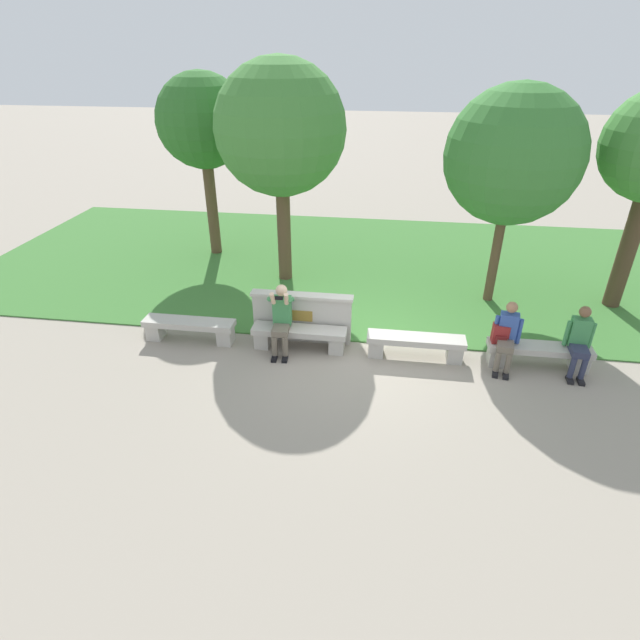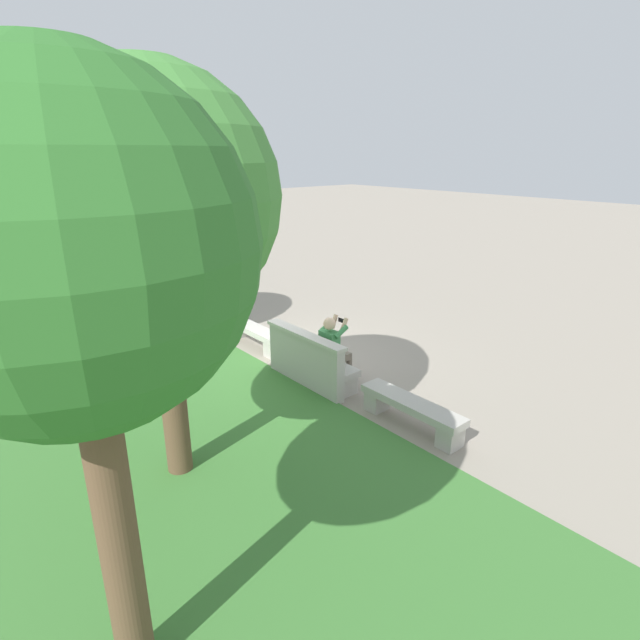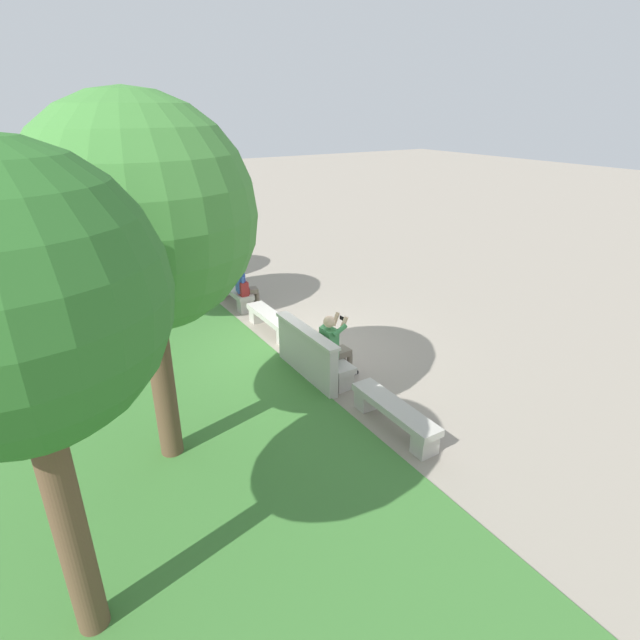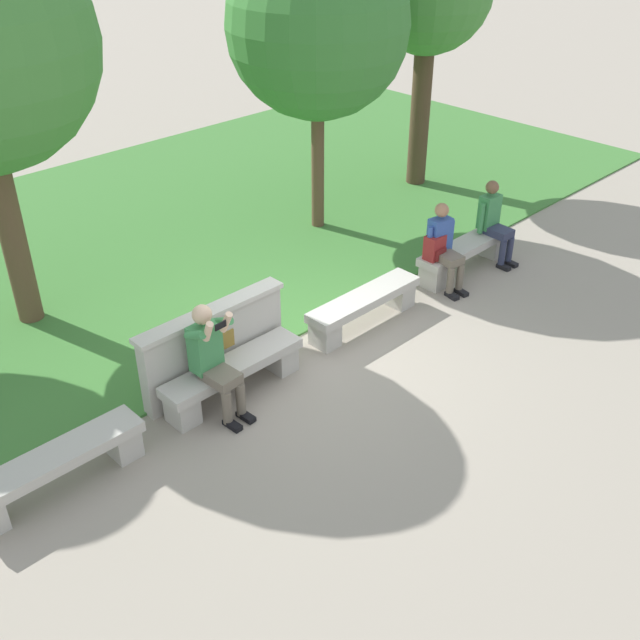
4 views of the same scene
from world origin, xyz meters
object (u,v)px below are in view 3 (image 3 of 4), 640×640
at_px(tree_behind_wall, 11,304).
at_px(bench_main, 394,413).
at_px(tree_left_background, 84,168).
at_px(tree_far_back, 112,189).
at_px(bench_mid, 271,320).
at_px(bench_near, 322,359).
at_px(person_distant, 245,285).
at_px(person_photographer, 334,343).
at_px(person_companion, 226,272).
at_px(bench_far, 234,292).
at_px(backpack, 243,289).
at_px(tree_right_background, 139,217).

bearing_deg(tree_behind_wall, bench_main, -77.67).
xyz_separation_m(tree_left_background, tree_far_back, (-2.73, -0.12, -0.19)).
bearing_deg(bench_mid, bench_near, 180.00).
bearing_deg(person_distant, person_photographer, -179.82).
height_order(bench_main, tree_left_background, tree_left_background).
distance_m(person_companion, tree_left_background, 4.30).
bearing_deg(person_distant, bench_main, 179.38).
distance_m(bench_main, bench_far, 6.63).
relative_size(person_distant, backpack, 2.94).
bearing_deg(person_photographer, tree_left_background, 22.32).
xyz_separation_m(bench_near, person_companion, (5.01, -0.07, 0.38)).
relative_size(bench_far, tree_far_back, 0.39).
height_order(person_distant, backpack, person_distant).
bearing_deg(tree_behind_wall, tree_left_background, -10.88).
height_order(tree_behind_wall, tree_far_back, tree_behind_wall).
height_order(bench_main, backpack, backpack).
distance_m(person_photographer, tree_right_background, 4.40).
bearing_deg(tree_left_background, tree_behind_wall, 169.12).
height_order(bench_near, person_distant, person_distant).
bearing_deg(bench_near, bench_mid, 0.00).
distance_m(person_distant, backpack, 0.13).
bearing_deg(backpack, tree_behind_wall, 145.94).
distance_m(tree_left_background, tree_far_back, 2.74).
bearing_deg(tree_left_background, bench_far, -128.91).
height_order(backpack, tree_left_background, tree_left_background).
xyz_separation_m(person_companion, tree_left_background, (1.66, 2.86, 2.75)).
bearing_deg(tree_far_back, person_distant, -93.36).
relative_size(person_photographer, person_companion, 1.05).
bearing_deg(tree_right_background, backpack, -34.80).
height_order(bench_near, tree_behind_wall, tree_behind_wall).
height_order(bench_near, bench_mid, same).
height_order(bench_mid, tree_behind_wall, tree_behind_wall).
height_order(bench_near, tree_left_background, tree_left_background).
relative_size(bench_main, bench_mid, 1.00).
distance_m(backpack, tree_far_back, 3.74).
xyz_separation_m(person_photographer, person_companion, (5.33, 0.01, -0.06)).
xyz_separation_m(bench_main, bench_near, (2.21, 0.00, 0.00)).
xyz_separation_m(bench_near, tree_right_background, (-0.93, 3.23, 3.27)).
height_order(bench_mid, person_photographer, person_photographer).
xyz_separation_m(bench_far, person_distant, (-0.63, -0.07, 0.38)).
bearing_deg(person_photographer, bench_main, 177.65).
distance_m(bench_main, tree_behind_wall, 5.77).
height_order(bench_main, bench_far, same).
bearing_deg(person_photographer, bench_far, 0.94).
xyz_separation_m(bench_main, person_companion, (7.22, -0.07, 0.38)).
distance_m(person_photographer, person_companion, 5.33).
bearing_deg(tree_right_background, bench_near, -73.87).
height_order(bench_mid, tree_far_back, tree_far_back).
bearing_deg(person_companion, tree_left_background, 59.87).
height_order(bench_main, tree_behind_wall, tree_behind_wall).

